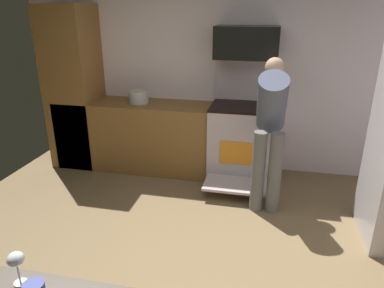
{
  "coord_description": "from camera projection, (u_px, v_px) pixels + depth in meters",
  "views": [
    {
      "loc": [
        0.63,
        -2.25,
        2.06
      ],
      "look_at": [
        0.07,
        0.3,
        1.05
      ],
      "focal_mm": 33.2,
      "sensor_mm": 36.0,
      "label": 1
    }
  ],
  "objects": [
    {
      "name": "microwave",
      "position": [
        247.0,
        42.0,
        4.12
      ],
      "size": [
        0.74,
        0.38,
        0.37
      ],
      "primitive_type": "cube",
      "color": "black",
      "rests_on": "oven_range"
    },
    {
      "name": "cabinet_column",
      "position": [
        74.0,
        88.0,
        4.72
      ],
      "size": [
        0.6,
        0.6,
        2.1
      ],
      "primitive_type": "cube",
      "color": "brown",
      "rests_on": "ground"
    },
    {
      "name": "wall_back",
      "position": [
        220.0,
        70.0,
        4.58
      ],
      "size": [
        5.2,
        0.12,
        2.6
      ],
      "primitive_type": "cube",
      "color": "silver",
      "rests_on": "ground"
    },
    {
      "name": "person_cook",
      "position": [
        270.0,
        125.0,
        3.65
      ],
      "size": [
        0.31,
        0.62,
        1.58
      ],
      "color": "#606060",
      "rests_on": "ground"
    },
    {
      "name": "ground_plane",
      "position": [
        176.0,
        276.0,
        2.92
      ],
      "size": [
        5.2,
        4.8,
        0.02
      ],
      "primitive_type": "cube",
      "color": "olive"
    },
    {
      "name": "oven_range",
      "position": [
        241.0,
        139.0,
        4.46
      ],
      "size": [
        0.76,
        1.06,
        1.49
      ],
      "color": "#C0B3B8",
      "rests_on": "ground"
    },
    {
      "name": "lower_cabinet_run",
      "position": [
        148.0,
        136.0,
        4.74
      ],
      "size": [
        2.4,
        0.6,
        0.9
      ],
      "primitive_type": "cube",
      "color": "brown",
      "rests_on": "ground"
    },
    {
      "name": "stock_pot",
      "position": [
        139.0,
        97.0,
        4.57
      ],
      "size": [
        0.26,
        0.26,
        0.16
      ],
      "primitive_type": "cylinder",
      "color": "#B7BBB7",
      "rests_on": "lower_cabinet_run"
    },
    {
      "name": "wine_glass_mid",
      "position": [
        16.0,
        261.0,
        1.55
      ],
      "size": [
        0.07,
        0.07,
        0.17
      ],
      "color": "silver",
      "rests_on": "counter_island"
    }
  ]
}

